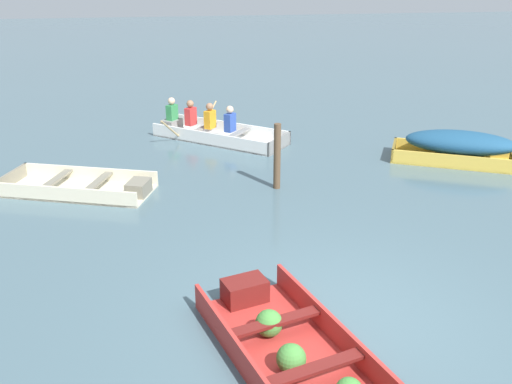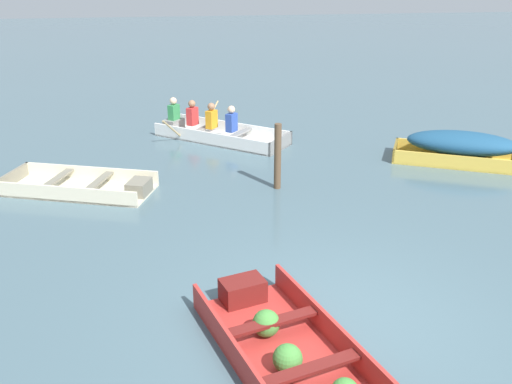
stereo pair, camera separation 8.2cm
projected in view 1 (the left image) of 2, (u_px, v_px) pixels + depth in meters
The scene contains 6 objects.
ground_plane at pixel (342, 324), 6.97m from camera, with size 80.00×80.00×0.00m, color #47606B.
dinghy_red_foreground at pixel (289, 348), 6.34m from camera, with size 2.02×3.19×0.37m.
skiff_yellow_near_moored at pixel (461, 146), 12.32m from camera, with size 2.96×2.09×0.70m.
skiff_cream_mid_moored at pixel (84, 187), 10.86m from camera, with size 3.04×2.00×0.30m.
rowboat_white_with_crew at pixel (211, 130), 14.04m from camera, with size 3.27×2.93×0.89m.
mooring_post at pixel (277, 157), 10.85m from camera, with size 0.13×0.13×1.29m, color brown.
Camera 1 is at (-1.95, -5.59, 4.16)m, focal length 40.00 mm.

